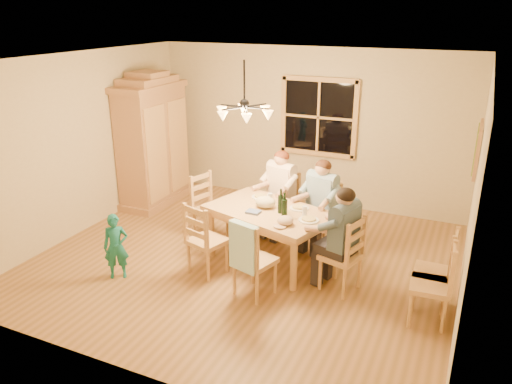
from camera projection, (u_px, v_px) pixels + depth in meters
The scene contains 33 objects.
floor at pixel (246, 260), 6.93m from camera, with size 5.50×5.50×0.00m, color brown.
ceiling at pixel (244, 60), 5.99m from camera, with size 5.50×5.00×0.02m, color white.
wall_back at pixel (308, 127), 8.59m from camera, with size 5.50×0.02×2.70m, color tan.
wall_left at pixel (81, 144), 7.52m from camera, with size 0.02×5.00×2.70m, color tan.
wall_right at pixel (474, 198), 5.39m from camera, with size 0.02×5.00×2.70m, color tan.
window at pixel (319, 117), 8.42m from camera, with size 1.30×0.06×1.30m.
painting at pixel (478, 149), 6.34m from camera, with size 0.06×0.78×0.64m.
chandelier at pixel (245, 111), 6.20m from camera, with size 0.77×0.68×0.71m.
armoire at pixel (153, 144), 8.65m from camera, with size 0.66×1.40×2.30m.
dining_table at pixel (269, 217), 6.68m from camera, with size 1.84×1.41×0.76m.
chair_far_left at pixel (280, 216), 7.59m from camera, with size 0.54×0.53×0.99m.
chair_far_right at pixel (320, 229), 7.15m from camera, with size 0.54×0.53×0.99m.
chair_near_left at pixel (208, 251), 6.50m from camera, with size 0.54×0.53×0.99m.
chair_near_right at pixel (255, 271), 6.00m from camera, with size 0.54×0.53×0.99m.
chair_end_left at pixel (211, 219), 7.49m from camera, with size 0.53×0.54×0.99m.
chair_end_right at pixel (340, 267), 6.11m from camera, with size 0.53×0.54×0.99m.
adult_woman at pixel (281, 183), 7.41m from camera, with size 0.48×0.51×0.87m.
adult_plaid_man at pixel (321, 194), 6.96m from camera, with size 0.48×0.51×0.87m.
adult_slate_man at pixel (343, 227), 5.92m from camera, with size 0.51×0.48×0.87m.
towel at pixel (244, 247), 5.73m from camera, with size 0.38×0.10×0.58m, color #A7D6E2.
wine_bottle_a at pixel (281, 201), 6.48m from camera, with size 0.08×0.08×0.33m, color black.
wine_bottle_b at pixel (284, 205), 6.34m from camera, with size 0.08×0.08×0.33m, color black.
plate_woman at pixel (261, 197), 7.06m from camera, with size 0.26×0.26×0.02m, color white.
plate_plaid at pixel (299, 208), 6.67m from camera, with size 0.26×0.26×0.02m, color white.
plate_slate at pixel (309, 220), 6.29m from camera, with size 0.26×0.26×0.02m, color white.
wine_glass_a at pixel (270, 198), 6.85m from camera, with size 0.06×0.06×0.14m, color silver.
wine_glass_b at pixel (305, 211), 6.41m from camera, with size 0.06×0.06×0.14m, color silver.
cap at pixel (285, 220), 6.17m from camera, with size 0.20×0.20×0.11m, color tan.
napkin at pixel (253, 212), 6.53m from camera, with size 0.18×0.14×0.03m, color #54659B.
cloth_bundle at pixel (265, 202), 6.69m from camera, with size 0.28×0.22×0.15m, color #BFB58A.
child at pixel (116, 247), 6.34m from camera, with size 0.32×0.21×0.87m, color #19706F.
chair_spare_front at pixel (428, 297), 5.47m from camera, with size 0.46×0.48×0.99m.
chair_spare_back at pixel (431, 285), 5.71m from camera, with size 0.42×0.44×0.99m.
Camera 1 is at (2.68, -5.56, 3.29)m, focal length 35.00 mm.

